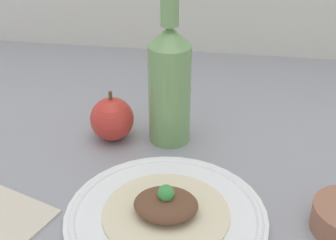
% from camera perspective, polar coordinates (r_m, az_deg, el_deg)
% --- Properties ---
extents(ground_plane, '(1.80, 1.10, 0.04)m').
position_cam_1_polar(ground_plane, '(0.80, -0.34, -6.89)').
color(ground_plane, gray).
extents(plate, '(0.28, 0.28, 0.02)m').
position_cam_1_polar(plate, '(0.67, -0.24, -11.83)').
color(plate, white).
rests_on(plate, ground_plane).
extents(plated_food, '(0.18, 0.18, 0.05)m').
position_cam_1_polar(plated_food, '(0.66, -0.25, -10.63)').
color(plated_food, beige).
rests_on(plated_food, plate).
extents(cider_bottle, '(0.07, 0.07, 0.30)m').
position_cam_1_polar(cider_bottle, '(0.80, 0.20, 4.83)').
color(cider_bottle, '#729E5B').
rests_on(cider_bottle, ground_plane).
extents(apple, '(0.08, 0.08, 0.09)m').
position_cam_1_polar(apple, '(0.85, -6.84, 0.13)').
color(apple, red).
rests_on(apple, ground_plane).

